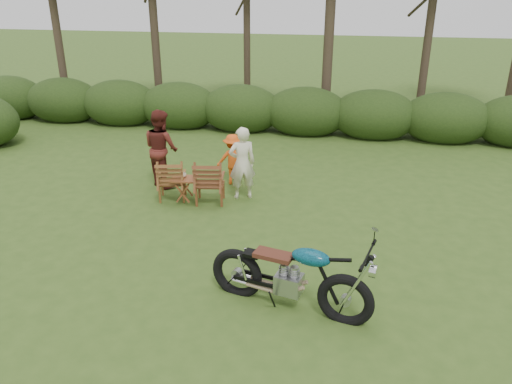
% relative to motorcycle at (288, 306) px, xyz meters
% --- Properties ---
extents(ground, '(80.00, 80.00, 0.00)m').
position_rel_motorcycle_xyz_m(ground, '(-0.69, -0.11, 0.00)').
color(ground, '#324D19').
rests_on(ground, ground).
extents(motorcycle, '(2.40, 1.36, 1.29)m').
position_rel_motorcycle_xyz_m(motorcycle, '(0.00, 0.00, 0.00)').
color(motorcycle, '#0A718D').
rests_on(motorcycle, ground).
extents(lawn_chair_right, '(0.75, 0.75, 0.95)m').
position_rel_motorcycle_xyz_m(lawn_chair_right, '(-2.08, 3.27, 0.00)').
color(lawn_chair_right, brown).
rests_on(lawn_chair_right, ground).
extents(lawn_chair_left, '(0.75, 0.75, 0.90)m').
position_rel_motorcycle_xyz_m(lawn_chair_left, '(-2.90, 3.29, 0.00)').
color(lawn_chair_left, '#5D2C17').
rests_on(lawn_chair_left, ground).
extents(side_table, '(0.57, 0.50, 0.54)m').
position_rel_motorcycle_xyz_m(side_table, '(-2.60, 3.16, 0.27)').
color(side_table, brown).
rests_on(side_table, ground).
extents(cup, '(0.16, 0.16, 0.10)m').
position_rel_motorcycle_xyz_m(cup, '(-2.62, 3.20, 0.59)').
color(cup, beige).
rests_on(cup, side_table).
extents(adult_a, '(0.67, 0.57, 1.55)m').
position_rel_motorcycle_xyz_m(adult_a, '(-1.48, 3.64, 0.00)').
color(adult_a, beige).
rests_on(adult_a, ground).
extents(adult_b, '(1.06, 1.02, 1.72)m').
position_rel_motorcycle_xyz_m(adult_b, '(-3.39, 4.03, 0.00)').
color(adult_b, '#5A2019').
rests_on(adult_b, ground).
extents(child, '(0.83, 0.62, 1.15)m').
position_rel_motorcycle_xyz_m(child, '(-1.87, 4.40, 0.00)').
color(child, '#E55215').
rests_on(child, ground).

